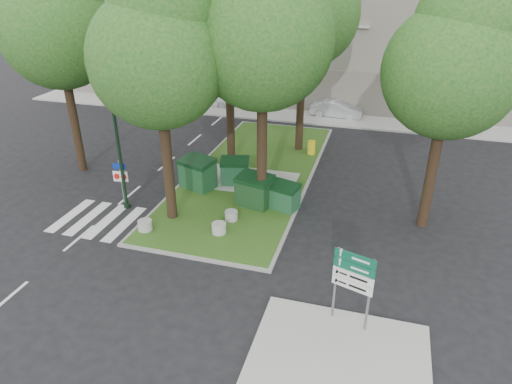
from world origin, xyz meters
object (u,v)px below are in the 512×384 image
at_px(tree_median_mid, 230,33).
at_px(bollard_right, 219,228).
at_px(car_white, 211,97).
at_px(dumpster_d, 284,196).
at_px(bollard_mid, 231,215).
at_px(tree_street_right, 456,58).
at_px(dumpster_a, 198,173).
at_px(directional_sign, 353,278).
at_px(car_silver, 336,109).
at_px(dumpster_c, 255,190).
at_px(bollard_left, 145,225).
at_px(tree_median_near_left, 159,46).
at_px(tree_median_far, 307,0).
at_px(traffic_sign_pole, 121,177).
at_px(litter_bin, 311,147).
at_px(street_lamp, 117,135).
at_px(tree_street_left, 58,20).
at_px(dumpster_b, 235,171).

bearing_deg(tree_median_mid, bollard_right, -75.73).
relative_size(bollard_right, car_white, 0.15).
relative_size(dumpster_d, bollard_mid, 2.73).
distance_m(tree_street_right, bollard_mid, 10.63).
bearing_deg(dumpster_d, dumpster_a, -174.41).
xyz_separation_m(tree_street_right, directional_sign, (-2.49, -7.06, -5.17)).
relative_size(bollard_mid, car_silver, 0.15).
bearing_deg(dumpster_a, directional_sign, -22.67).
distance_m(dumpster_c, bollard_left, 5.08).
height_order(tree_street_right, bollard_right, tree_street_right).
xyz_separation_m(tree_median_near_left, tree_median_far, (3.70, 9.50, 1.00)).
relative_size(dumpster_c, traffic_sign_pole, 0.80).
height_order(tree_median_near_left, tree_median_far, tree_median_far).
distance_m(dumpster_d, litter_bin, 6.83).
bearing_deg(car_silver, dumpster_d, -179.08).
distance_m(street_lamp, car_white, 17.03).
relative_size(tree_median_mid, bollard_left, 16.97).
relative_size(dumpster_c, street_lamp, 0.32).
height_order(tree_median_mid, car_silver, tree_median_mid).
height_order(tree_median_mid, tree_street_right, tree_street_right).
height_order(tree_median_mid, tree_median_far, tree_median_far).
bearing_deg(bollard_mid, bollard_left, -150.54).
bearing_deg(street_lamp, traffic_sign_pole, 146.12).
height_order(tree_median_far, tree_street_left, tree_median_far).
bearing_deg(bollard_left, car_silver, 72.78).
relative_size(street_lamp, directional_sign, 2.20).
relative_size(tree_street_left, bollard_left, 18.68).
relative_size(bollard_left, street_lamp, 0.11).
distance_m(bollard_mid, car_silver, 16.46).
distance_m(dumpster_b, dumpster_c, 2.53).
bearing_deg(tree_median_far, dumpster_c, -94.91).
relative_size(dumpster_d, bollard_left, 2.60).
bearing_deg(dumpster_c, dumpster_d, 15.71).
relative_size(tree_median_mid, bollard_mid, 17.83).
height_order(tree_median_near_left, car_white, tree_median_near_left).
bearing_deg(bollard_right, car_silver, 81.62).
bearing_deg(car_silver, car_white, 91.36).
xyz_separation_m(bollard_right, car_white, (-7.24, 17.69, 0.34)).
bearing_deg(bollard_mid, tree_street_right, 14.66).
distance_m(tree_street_left, street_lamp, 6.85).
height_order(dumpster_b, car_white, dumpster_b).
height_order(litter_bin, street_lamp, street_lamp).
distance_m(bollard_left, street_lamp, 4.07).
bearing_deg(traffic_sign_pole, bollard_left, -50.30).
bearing_deg(dumpster_a, car_white, 129.02).
relative_size(tree_median_mid, dumpster_d, 6.54).
bearing_deg(dumpster_c, bollard_mid, -95.79).
bearing_deg(tree_median_mid, tree_median_far, 43.15).
height_order(traffic_sign_pole, car_silver, traffic_sign_pole).
bearing_deg(tree_street_right, dumpster_a, 177.31).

